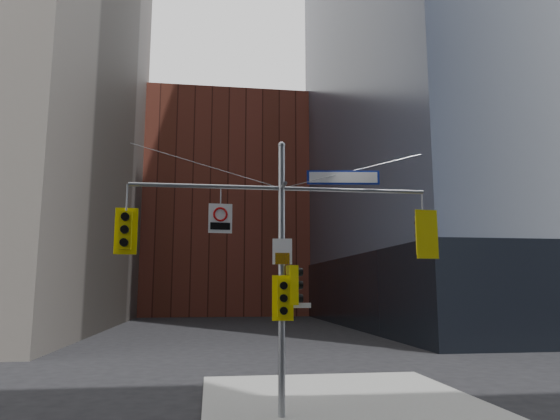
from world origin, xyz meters
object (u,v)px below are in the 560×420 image
object	(u,v)px
traffic_light_pole_front	(283,298)
regulatory_sign_arm	(220,217)
signal_assembly	(282,247)
traffic_light_west_arm	(125,230)
street_sign_blade	(343,177)
traffic_light_pole_side	(294,285)
traffic_light_east_arm	(424,235)

from	to	relation	value
traffic_light_pole_front	regulatory_sign_arm	distance (m)	2.65
signal_assembly	traffic_light_pole_front	world-z (taller)	signal_assembly
signal_assembly	traffic_light_west_arm	bearing A→B (deg)	179.82
traffic_light_pole_front	regulatory_sign_arm	world-z (taller)	regulatory_sign_arm
signal_assembly	traffic_light_pole_front	distance (m)	1.35
traffic_light_west_arm	traffic_light_pole_front	world-z (taller)	traffic_light_west_arm
street_sign_blade	regulatory_sign_arm	distance (m)	3.53
regulatory_sign_arm	signal_assembly	bearing A→B (deg)	-4.97
signal_assembly	traffic_light_pole_side	xyz separation A→B (m)	(0.32, 0.01, -0.99)
traffic_light_west_arm	traffic_light_pole_front	size ratio (longest dim) A/B	1.04
traffic_light_east_arm	signal_assembly	bearing A→B (deg)	-5.12
traffic_light_pole_side	street_sign_blade	xyz separation A→B (m)	(1.39, -0.01, 2.93)
traffic_light_east_arm	traffic_light_pole_side	size ratio (longest dim) A/B	1.30
signal_assembly	regulatory_sign_arm	bearing A→B (deg)	-179.29
traffic_light_east_arm	traffic_light_west_arm	bearing A→B (deg)	-5.22
traffic_light_east_arm	traffic_light_pole_side	distance (m)	3.89
signal_assembly	traffic_light_west_arm	distance (m)	4.04
traffic_light_west_arm	traffic_light_pole_side	world-z (taller)	traffic_light_west_arm
traffic_light_west_arm	traffic_light_east_arm	size ratio (longest dim) A/B	0.90
traffic_light_east_arm	street_sign_blade	size ratio (longest dim) A/B	0.67
street_sign_blade	regulatory_sign_arm	size ratio (longest dim) A/B	2.56
signal_assembly	street_sign_blade	world-z (taller)	signal_assembly
traffic_light_pole_front	street_sign_blade	size ratio (longest dim) A/B	0.58
traffic_light_pole_front	street_sign_blade	xyz separation A→B (m)	(1.71, 0.27, 3.25)
street_sign_blade	traffic_light_pole_front	bearing A→B (deg)	-164.08
signal_assembly	traffic_light_pole_front	size ratio (longest dim) A/B	6.92
traffic_light_west_arm	regulatory_sign_arm	distance (m)	2.43
signal_assembly	traffic_light_west_arm	xyz separation A→B (m)	(-4.02, 0.01, 0.38)
traffic_light_east_arm	traffic_light_pole_side	world-z (taller)	traffic_light_east_arm
signal_assembly	street_sign_blade	size ratio (longest dim) A/B	4.03
traffic_light_west_arm	traffic_light_east_arm	xyz separation A→B (m)	(7.99, -0.01, 0.00)
traffic_light_west_arm	traffic_light_east_arm	world-z (taller)	traffic_light_east_arm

